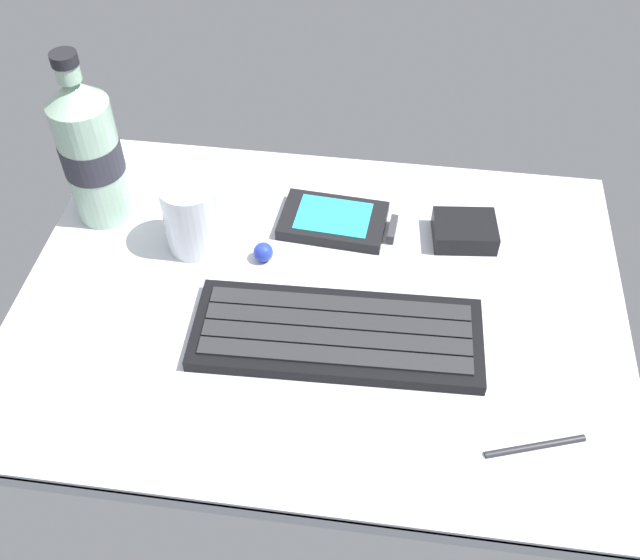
{
  "coord_description": "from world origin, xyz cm",
  "views": [
    {
      "loc": [
        6.82,
        -50.45,
        58.88
      ],
      "look_at": [
        0.0,
        0.0,
        3.0
      ],
      "focal_mm": 41.25,
      "sensor_mm": 36.0,
      "label": 1
    }
  ],
  "objects_px": {
    "water_bottle": "(90,150)",
    "juice_cup": "(193,218)",
    "keyboard": "(337,334)",
    "stylus_pen": "(536,445)",
    "charger_block": "(465,231)",
    "handheld_device": "(339,221)",
    "trackball_mouse": "(263,252)"
  },
  "relations": [
    {
      "from": "water_bottle",
      "to": "keyboard",
      "type": "bearing_deg",
      "value": -27.67
    },
    {
      "from": "handheld_device",
      "to": "stylus_pen",
      "type": "relative_size",
      "value": 1.39
    },
    {
      "from": "keyboard",
      "to": "stylus_pen",
      "type": "xyz_separation_m",
      "value": [
        0.19,
        -0.1,
        -0.0
      ]
    },
    {
      "from": "trackball_mouse",
      "to": "stylus_pen",
      "type": "relative_size",
      "value": 0.23
    },
    {
      "from": "water_bottle",
      "to": "stylus_pen",
      "type": "height_order",
      "value": "water_bottle"
    },
    {
      "from": "juice_cup",
      "to": "charger_block",
      "type": "bearing_deg",
      "value": 9.11
    },
    {
      "from": "keyboard",
      "to": "stylus_pen",
      "type": "bearing_deg",
      "value": -27.1
    },
    {
      "from": "keyboard",
      "to": "trackball_mouse",
      "type": "height_order",
      "value": "trackball_mouse"
    },
    {
      "from": "keyboard",
      "to": "stylus_pen",
      "type": "distance_m",
      "value": 0.21
    },
    {
      "from": "juice_cup",
      "to": "stylus_pen",
      "type": "height_order",
      "value": "juice_cup"
    },
    {
      "from": "trackball_mouse",
      "to": "water_bottle",
      "type": "bearing_deg",
      "value": 165.05
    },
    {
      "from": "handheld_device",
      "to": "charger_block",
      "type": "distance_m",
      "value": 0.14
    },
    {
      "from": "trackball_mouse",
      "to": "stylus_pen",
      "type": "bearing_deg",
      "value": -34.8
    },
    {
      "from": "keyboard",
      "to": "trackball_mouse",
      "type": "bearing_deg",
      "value": 133.16
    },
    {
      "from": "water_bottle",
      "to": "trackball_mouse",
      "type": "xyz_separation_m",
      "value": [
        0.2,
        -0.05,
        -0.08
      ]
    },
    {
      "from": "keyboard",
      "to": "juice_cup",
      "type": "distance_m",
      "value": 0.21
    },
    {
      "from": "handheld_device",
      "to": "water_bottle",
      "type": "relative_size",
      "value": 0.63
    },
    {
      "from": "water_bottle",
      "to": "juice_cup",
      "type": "bearing_deg",
      "value": -17.94
    },
    {
      "from": "juice_cup",
      "to": "stylus_pen",
      "type": "bearing_deg",
      "value": -30.24
    },
    {
      "from": "charger_block",
      "to": "stylus_pen",
      "type": "xyz_separation_m",
      "value": [
        0.07,
        -0.26,
        -0.01
      ]
    },
    {
      "from": "water_bottle",
      "to": "charger_block",
      "type": "bearing_deg",
      "value": 1.32
    },
    {
      "from": "handheld_device",
      "to": "juice_cup",
      "type": "distance_m",
      "value": 0.17
    },
    {
      "from": "juice_cup",
      "to": "water_bottle",
      "type": "distance_m",
      "value": 0.13
    },
    {
      "from": "juice_cup",
      "to": "charger_block",
      "type": "relative_size",
      "value": 1.21
    },
    {
      "from": "water_bottle",
      "to": "charger_block",
      "type": "xyz_separation_m",
      "value": [
        0.42,
        0.01,
        -0.08
      ]
    },
    {
      "from": "charger_block",
      "to": "trackball_mouse",
      "type": "distance_m",
      "value": 0.23
    },
    {
      "from": "handheld_device",
      "to": "charger_block",
      "type": "height_order",
      "value": "charger_block"
    },
    {
      "from": "water_bottle",
      "to": "trackball_mouse",
      "type": "height_order",
      "value": "water_bottle"
    },
    {
      "from": "keyboard",
      "to": "charger_block",
      "type": "bearing_deg",
      "value": 52.31
    },
    {
      "from": "juice_cup",
      "to": "trackball_mouse",
      "type": "relative_size",
      "value": 3.86
    },
    {
      "from": "handheld_device",
      "to": "trackball_mouse",
      "type": "bearing_deg",
      "value": -139.73
    },
    {
      "from": "charger_block",
      "to": "stylus_pen",
      "type": "bearing_deg",
      "value": -75.99
    }
  ]
}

